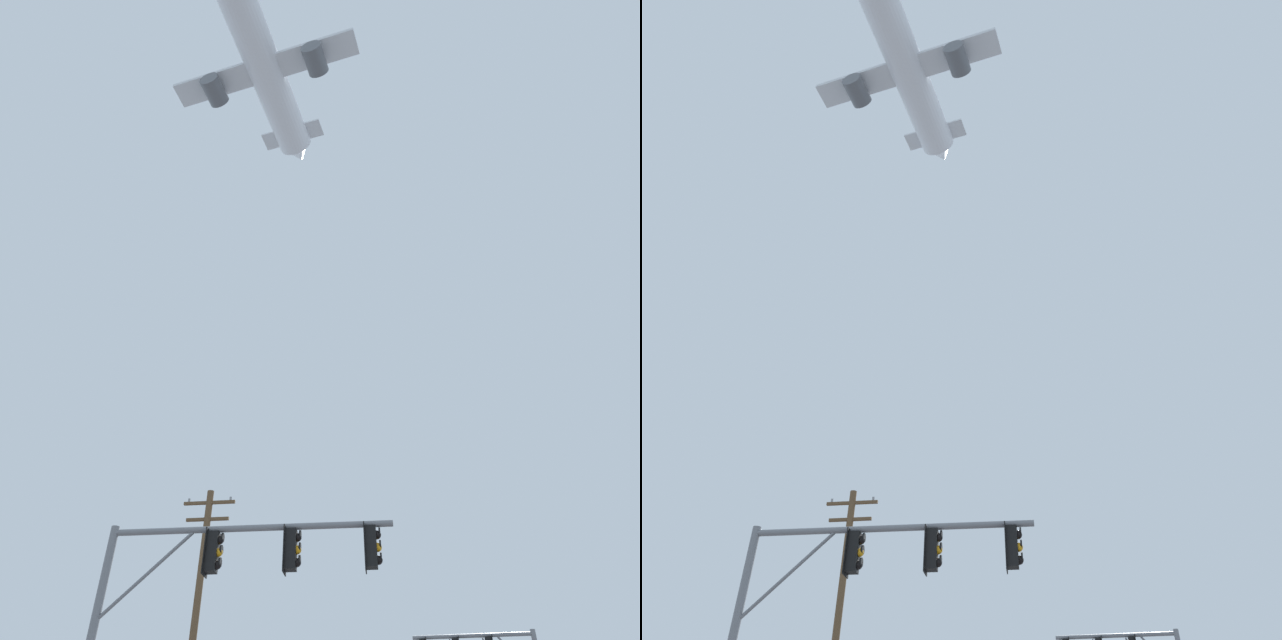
# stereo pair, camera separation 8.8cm
# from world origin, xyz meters

# --- Properties ---
(signal_pole_near) EXTENTS (6.82, 0.49, 5.93)m
(signal_pole_near) POSITION_xyz_m (-3.39, 8.37, 4.63)
(signal_pole_near) COLOR slate
(signal_pole_near) RESTS_ON ground
(utility_pole) EXTENTS (2.20, 0.28, 10.68)m
(utility_pole) POSITION_xyz_m (-6.86, 17.96, 5.65)
(utility_pole) COLOR brown
(utility_pole) RESTS_ON ground
(airplane) EXTENTS (17.16, 22.21, 6.06)m
(airplane) POSITION_xyz_m (-7.54, 19.71, 50.97)
(airplane) COLOR white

